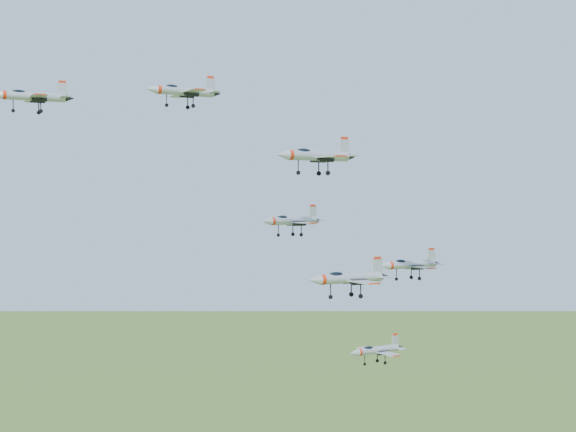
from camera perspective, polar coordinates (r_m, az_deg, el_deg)
jet_lead at (r=112.02m, az=-17.77°, el=8.12°), size 10.79×9.07×2.90m
jet_left_high at (r=107.35m, az=-7.46°, el=8.80°), size 10.67×8.89×2.85m
jet_right_high at (r=99.31m, az=1.99°, el=4.32°), size 11.70×9.72×3.12m
jet_left_low at (r=128.05m, az=0.24°, el=-0.33°), size 12.09×9.95×3.24m
jet_right_low at (r=103.18m, az=4.31°, el=-4.42°), size 12.30×10.27×3.29m
jet_trail at (r=122.33m, az=8.64°, el=-3.43°), size 11.25×9.39×3.01m
jet_extra at (r=143.51m, az=6.29°, el=-9.45°), size 11.92×9.84×3.19m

